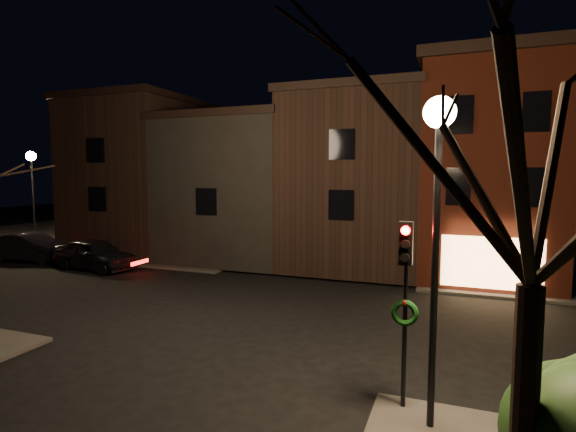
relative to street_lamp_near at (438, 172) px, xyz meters
The scene contains 12 objects.
ground 10.06m from the street_lamp_near, 135.94° to the left, with size 120.00×120.00×0.00m, color black.
sidewalk_far_left 37.26m from the street_lamp_near, 135.22° to the left, with size 30.00×30.00×0.12m, color #2D2B28.
corner_building 15.58m from the street_lamp_near, 83.37° to the left, with size 6.50×8.50×10.50m.
row_building_a 17.16m from the street_lamp_near, 105.90° to the left, with size 7.30×10.30×9.40m.
row_building_b 20.39m from the street_lamp_near, 125.91° to the left, with size 7.80×10.30×8.40m.
row_building_c 25.32m from the street_lamp_near, 139.33° to the left, with size 7.30×10.30×9.90m.
street_lamp_near is the anchor object (origin of this frame).
street_lamp_far 28.00m from the street_lamp_near, 154.17° to the left, with size 0.60×0.60×6.48m.
traffic_signal 2.49m from the street_lamp_near, 140.63° to the left, with size 0.58×0.38×4.05m.
bare_tree_right 2.98m from the street_lamp_near, 62.53° to the right, with size 6.40×6.40×8.50m.
parked_car_a 20.79m from the street_lamp_near, 151.47° to the left, with size 1.99×4.95×1.69m, color black.
parked_car_b 25.61m from the street_lamp_near, 156.34° to the left, with size 1.77×5.06×1.67m, color black.
Camera 1 is at (6.55, -15.02, 5.14)m, focal length 28.00 mm.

